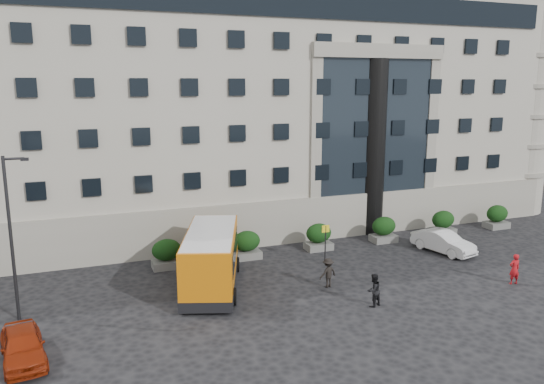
{
  "coord_description": "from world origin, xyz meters",
  "views": [
    {
      "loc": [
        -9.09,
        -23.72,
        11.23
      ],
      "look_at": [
        1.76,
        4.63,
        5.0
      ],
      "focal_mm": 35.0,
      "sensor_mm": 36.0,
      "label": 1
    }
  ],
  "objects_px": {
    "hedge_d": "(384,229)",
    "hedge_f": "(497,217)",
    "hedge_e": "(443,223)",
    "pedestrian_a": "(514,269)",
    "hedge_b": "(247,245)",
    "bus_stop_sign": "(325,238)",
    "white_taxi": "(443,242)",
    "hedge_c": "(319,237)",
    "red_truck": "(9,219)",
    "street_lamp": "(12,233)",
    "pedestrian_c": "(328,273)",
    "minibus": "(211,257)",
    "parked_car_a": "(23,346)",
    "pedestrian_b": "(374,290)",
    "hedge_a": "(167,254)"
  },
  "relations": [
    {
      "from": "hedge_d",
      "to": "hedge_f",
      "type": "xyz_separation_m",
      "value": [
        10.4,
        0.0,
        0.0
      ]
    },
    {
      "from": "hedge_e",
      "to": "pedestrian_a",
      "type": "height_order",
      "value": "hedge_e"
    },
    {
      "from": "hedge_b",
      "to": "bus_stop_sign",
      "type": "bearing_deg",
      "value": -33.07
    },
    {
      "from": "hedge_d",
      "to": "pedestrian_a",
      "type": "height_order",
      "value": "hedge_d"
    },
    {
      "from": "hedge_e",
      "to": "white_taxi",
      "type": "xyz_separation_m",
      "value": [
        -2.8,
        -3.55,
        -0.2
      ]
    },
    {
      "from": "hedge_c",
      "to": "red_truck",
      "type": "distance_m",
      "value": 22.73
    },
    {
      "from": "hedge_d",
      "to": "pedestrian_a",
      "type": "xyz_separation_m",
      "value": [
        2.4,
        -9.75,
        -0.04
      ]
    },
    {
      "from": "street_lamp",
      "to": "pedestrian_c",
      "type": "height_order",
      "value": "street_lamp"
    },
    {
      "from": "hedge_e",
      "to": "pedestrian_c",
      "type": "relative_size",
      "value": 1.09
    },
    {
      "from": "minibus",
      "to": "white_taxi",
      "type": "height_order",
      "value": "minibus"
    },
    {
      "from": "parked_car_a",
      "to": "pedestrian_a",
      "type": "relative_size",
      "value": 2.28
    },
    {
      "from": "hedge_e",
      "to": "pedestrian_b",
      "type": "bearing_deg",
      "value": -141.29
    },
    {
      "from": "hedge_a",
      "to": "hedge_d",
      "type": "relative_size",
      "value": 1.0
    },
    {
      "from": "hedge_f",
      "to": "pedestrian_b",
      "type": "height_order",
      "value": "hedge_f"
    },
    {
      "from": "hedge_a",
      "to": "parked_car_a",
      "type": "relative_size",
      "value": 0.45
    },
    {
      "from": "pedestrian_a",
      "to": "pedestrian_b",
      "type": "relative_size",
      "value": 1.02
    },
    {
      "from": "pedestrian_b",
      "to": "minibus",
      "type": "bearing_deg",
      "value": -55.73
    },
    {
      "from": "street_lamp",
      "to": "parked_car_a",
      "type": "xyz_separation_m",
      "value": [
        0.44,
        -4.39,
        -3.68
      ]
    },
    {
      "from": "hedge_f",
      "to": "street_lamp",
      "type": "bearing_deg",
      "value": -171.95
    },
    {
      "from": "minibus",
      "to": "bus_stop_sign",
      "type": "bearing_deg",
      "value": 28.55
    },
    {
      "from": "street_lamp",
      "to": "pedestrian_a",
      "type": "bearing_deg",
      "value": -10.8
    },
    {
      "from": "minibus",
      "to": "pedestrian_b",
      "type": "relative_size",
      "value": 4.72
    },
    {
      "from": "bus_stop_sign",
      "to": "pedestrian_a",
      "type": "distance_m",
      "value": 11.01
    },
    {
      "from": "hedge_d",
      "to": "hedge_a",
      "type": "bearing_deg",
      "value": 180.0
    },
    {
      "from": "bus_stop_sign",
      "to": "pedestrian_c",
      "type": "height_order",
      "value": "bus_stop_sign"
    },
    {
      "from": "hedge_b",
      "to": "red_truck",
      "type": "bearing_deg",
      "value": 144.59
    },
    {
      "from": "hedge_b",
      "to": "hedge_f",
      "type": "height_order",
      "value": "same"
    },
    {
      "from": "hedge_b",
      "to": "pedestrian_c",
      "type": "relative_size",
      "value": 1.09
    },
    {
      "from": "hedge_e",
      "to": "hedge_b",
      "type": "bearing_deg",
      "value": 180.0
    },
    {
      "from": "hedge_c",
      "to": "pedestrian_a",
      "type": "bearing_deg",
      "value": -52.06
    },
    {
      "from": "minibus",
      "to": "white_taxi",
      "type": "xyz_separation_m",
      "value": [
        16.21,
        0.51,
        -1.05
      ]
    },
    {
      "from": "hedge_d",
      "to": "hedge_e",
      "type": "xyz_separation_m",
      "value": [
        5.2,
        0.0,
        0.0
      ]
    },
    {
      "from": "hedge_c",
      "to": "bus_stop_sign",
      "type": "height_order",
      "value": "bus_stop_sign"
    },
    {
      "from": "hedge_a",
      "to": "street_lamp",
      "type": "distance_m",
      "value": 9.89
    },
    {
      "from": "hedge_b",
      "to": "hedge_c",
      "type": "xyz_separation_m",
      "value": [
        5.2,
        0.0,
        0.0
      ]
    },
    {
      "from": "hedge_a",
      "to": "white_taxi",
      "type": "xyz_separation_m",
      "value": [
        18.0,
        -3.55,
        -0.2
      ]
    },
    {
      "from": "hedge_e",
      "to": "bus_stop_sign",
      "type": "relative_size",
      "value": 0.73
    },
    {
      "from": "hedge_a",
      "to": "hedge_d",
      "type": "distance_m",
      "value": 15.6
    },
    {
      "from": "hedge_b",
      "to": "street_lamp",
      "type": "distance_m",
      "value": 14.41
    },
    {
      "from": "minibus",
      "to": "pedestrian_b",
      "type": "bearing_deg",
      "value": -18.53
    },
    {
      "from": "street_lamp",
      "to": "minibus",
      "type": "height_order",
      "value": "street_lamp"
    },
    {
      "from": "hedge_f",
      "to": "parked_car_a",
      "type": "height_order",
      "value": "hedge_f"
    },
    {
      "from": "bus_stop_sign",
      "to": "red_truck",
      "type": "xyz_separation_m",
      "value": [
        -19.2,
        13.39,
        -0.27
      ]
    },
    {
      "from": "hedge_a",
      "to": "hedge_d",
      "type": "bearing_deg",
      "value": 0.0
    },
    {
      "from": "street_lamp",
      "to": "white_taxi",
      "type": "height_order",
      "value": "street_lamp"
    },
    {
      "from": "hedge_f",
      "to": "hedge_a",
      "type": "bearing_deg",
      "value": 180.0
    },
    {
      "from": "hedge_d",
      "to": "minibus",
      "type": "bearing_deg",
      "value": -163.6
    },
    {
      "from": "hedge_c",
      "to": "white_taxi",
      "type": "height_order",
      "value": "hedge_c"
    },
    {
      "from": "hedge_e",
      "to": "red_truck",
      "type": "distance_m",
      "value": 32.29
    },
    {
      "from": "hedge_d",
      "to": "hedge_f",
      "type": "relative_size",
      "value": 1.0
    }
  ]
}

